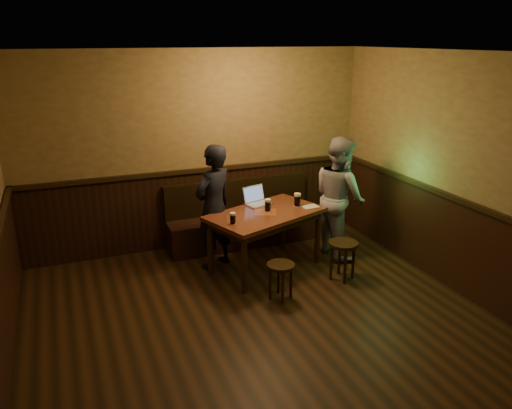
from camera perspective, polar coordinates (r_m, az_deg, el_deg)
The scene contains 12 objects.
room at distance 4.69m, azimuth 2.51°, elevation -3.13°, with size 5.04×6.04×2.84m.
bench at distance 7.39m, azimuth -1.71°, elevation -2.18°, with size 2.20×0.50×0.95m.
pub_table at distance 6.46m, azimuth 1.09°, elevation -1.75°, with size 1.68×1.30×0.79m.
stool_left at distance 5.85m, azimuth 2.84°, elevation -7.59°, with size 0.39×0.39×0.44m.
stool_right at distance 6.37m, azimuth 9.91°, elevation -5.11°, with size 0.46×0.46×0.50m.
pint_left at distance 6.01m, azimuth -2.67°, elevation -1.59°, with size 0.09×0.09×0.14m.
pint_mid at distance 6.43m, azimuth 1.35°, elevation -0.08°, with size 0.11×0.11×0.17m.
pint_right at distance 6.65m, azimuth 4.75°, elevation 0.54°, with size 0.12×0.12×0.18m.
laptop at distance 6.73m, azimuth 0.04°, elevation 0.58°, with size 0.39×0.35×0.24m.
menu at distance 6.68m, azimuth 6.18°, elevation -0.22°, with size 0.22×0.15×0.00m, color silver.
person_suit at distance 6.51m, azimuth -4.84°, elevation -0.31°, with size 0.61×0.40×1.66m, color black.
person_grey at distance 6.97m, azimuth 9.50°, elevation 0.87°, with size 0.82×0.64×1.68m, color gray.
Camera 1 is at (-1.82, -3.74, 2.94)m, focal length 35.00 mm.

